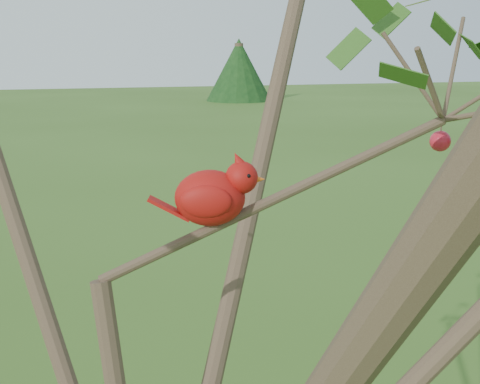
{
  "coord_description": "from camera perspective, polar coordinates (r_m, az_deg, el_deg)",
  "views": [
    {
      "loc": [
        -0.11,
        -0.85,
        2.32
      ],
      "look_at": [
        0.18,
        0.07,
        2.09
      ],
      "focal_mm": 45.0,
      "sensor_mm": 36.0,
      "label": 1
    }
  ],
  "objects": [
    {
      "name": "cardinal",
      "position": [
        1.0,
        -2.5,
        -0.28
      ],
      "size": [
        0.19,
        0.12,
        0.14
      ],
      "rotation": [
        0.0,
        0.0,
        -0.29
      ],
      "color": "#9F110D",
      "rests_on": "ground"
    },
    {
      "name": "distant_trees",
      "position": [
        22.93,
        -18.51,
        10.13
      ],
      "size": [
        40.25,
        12.05,
        2.95
      ],
      "color": "#433224",
      "rests_on": "ground"
    },
    {
      "name": "crabapple_tree",
      "position": [
        0.86,
        -8.08,
        -0.1
      ],
      "size": [
        2.35,
        2.05,
        2.95
      ],
      "color": "#433224",
      "rests_on": "ground"
    }
  ]
}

